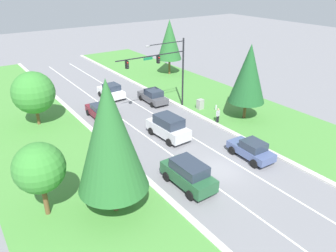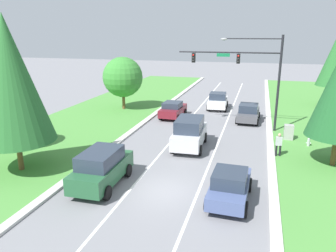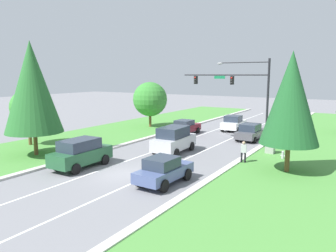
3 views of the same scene
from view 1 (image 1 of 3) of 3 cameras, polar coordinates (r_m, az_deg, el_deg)
The scene contains 22 objects.
ground_plane at distance 27.18m, azimuth 9.02°, elevation -7.59°, with size 160.00×160.00×0.00m, color slate.
curb_strip_right at distance 30.87m, azimuth 16.74°, elevation -4.00°, with size 0.50×90.00×0.15m.
curb_strip_left at distance 24.17m, azimuth -1.02°, elevation -11.68°, with size 0.50×90.00×0.15m.
grass_verge_right at distance 34.82m, azimuth 22.26°, elevation -1.50°, with size 10.00×90.00×0.08m.
grass_verge_left at distance 22.38m, azimuth -12.72°, elevation -16.07°, with size 10.00×90.00×0.08m.
lane_stripe_inner_left at distance 26.14m, azimuth 6.10°, elevation -8.86°, with size 0.14×81.00×0.01m.
lane_stripe_inner_right at distance 28.30m, azimuth 11.70°, elevation -6.39°, with size 0.14×81.00×0.01m.
traffic_signal_mast at distance 36.58m, azimuth -0.45°, elevation 10.61°, with size 8.54×0.41×8.02m.
slate_blue_sedan at distance 28.93m, azimuth 14.32°, elevation -3.99°, with size 2.10×4.27×1.68m.
silver_suv at distance 31.40m, azimuth 0.05°, elevation -0.14°, with size 2.35×4.83×2.24m.
burgundy_sedan at distance 36.71m, azimuth -11.78°, elevation 2.62°, with size 2.12×4.20×1.61m.
graphite_sedan at distance 40.32m, azimuth -2.63°, elevation 5.22°, with size 2.19×4.59×1.68m.
white_sedan at distance 42.43m, azimuth -9.86°, elevation 6.01°, with size 2.26×4.25×1.83m.
forest_suv at distance 24.51m, azimuth 3.56°, elevation -8.31°, with size 2.15×4.68×2.07m.
utility_cabinet at distance 38.38m, azimuth 5.63°, elevation 3.74°, with size 0.70×0.60×1.24m.
pedestrian at distance 34.93m, azimuth 8.69°, elevation 1.90°, with size 0.42×0.30×1.69m.
fire_hydrant at distance 38.43m, azimuth 8.37°, elevation 3.17°, with size 0.34×0.20×0.70m.
conifer_near_right_tree at distance 51.03m, azimuth 0.26°, elevation 14.79°, with size 3.69×3.69×8.33m.
oak_near_left_tree at distance 21.90m, azimuth -21.51°, elevation -6.84°, with size 3.25×3.25×5.25m.
conifer_far_right_tree at distance 35.37m, azimuth 13.88°, elevation 8.85°, with size 3.85×3.85×8.15m.
oak_far_left_tree at distance 35.90m, azimuth -22.39°, elevation 5.38°, with size 4.29×4.29×5.71m.
conifer_mid_left_tree at distance 20.03m, azimuth -10.08°, elevation -1.85°, with size 4.57×4.57×9.26m.
Camera 1 is at (-16.31, -16.13, 14.58)m, focal length 35.00 mm.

